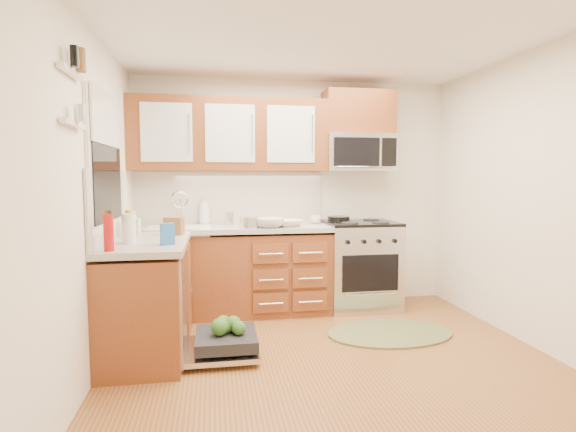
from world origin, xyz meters
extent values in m
plane|color=brown|center=(0.00, 0.00, 0.00)|extent=(3.50, 3.50, 0.00)
plane|color=white|center=(0.00, 0.00, 2.50)|extent=(3.50, 3.50, 0.00)
cube|color=silver|center=(0.00, 1.75, 1.25)|extent=(3.50, 0.04, 2.50)
cube|color=silver|center=(0.00, -1.75, 1.25)|extent=(3.50, 0.04, 2.50)
cube|color=silver|center=(-1.75, 0.00, 1.25)|extent=(0.04, 3.50, 2.50)
cube|color=silver|center=(1.75, 0.00, 1.25)|extent=(0.04, 3.50, 2.50)
cube|color=#623016|center=(-0.73, 1.45, 0.42)|extent=(2.05, 0.60, 0.85)
cube|color=#623016|center=(-1.45, 0.52, 0.42)|extent=(0.60, 1.25, 0.85)
cube|color=#A49F96|center=(-0.72, 1.44, 0.90)|extent=(2.07, 0.64, 0.05)
cube|color=#A49F96|center=(-1.44, 0.53, 0.90)|extent=(0.64, 1.27, 0.05)
cube|color=beige|center=(-0.73, 1.74, 1.21)|extent=(2.05, 0.02, 0.57)
cube|color=beige|center=(-1.74, 0.52, 1.21)|extent=(0.02, 1.25, 0.57)
cube|color=#623016|center=(0.68, 1.57, 2.13)|extent=(0.76, 0.35, 0.47)
cube|color=white|center=(-1.71, 0.50, 1.88)|extent=(0.02, 0.96, 0.40)
cube|color=white|center=(-1.72, -0.35, 2.05)|extent=(0.04, 0.40, 0.03)
cube|color=white|center=(-1.72, -0.35, 1.75)|extent=(0.04, 0.40, 0.03)
cylinder|color=black|center=(0.48, 1.60, 0.97)|extent=(0.28, 0.28, 0.05)
cylinder|color=silver|center=(-0.55, 1.23, 0.98)|extent=(0.19, 0.19, 0.11)
cube|color=#AB894E|center=(-0.17, 1.36, 0.94)|extent=(0.34, 0.27, 0.02)
cylinder|color=silver|center=(-0.74, 1.53, 1.00)|extent=(0.10, 0.10, 0.14)
cylinder|color=white|center=(-1.55, 0.36, 1.04)|extent=(0.14, 0.14, 0.23)
cylinder|color=yellow|center=(-1.62, 0.81, 1.04)|extent=(0.09, 0.09, 0.22)
cylinder|color=#B00F0E|center=(-1.62, 0.00, 1.05)|extent=(0.07, 0.07, 0.26)
cube|color=brown|center=(-1.25, 0.83, 1.00)|extent=(0.18, 0.15, 0.16)
cube|color=blue|center=(-1.25, 0.23, 1.01)|extent=(0.11, 0.09, 0.16)
imported|color=#999999|center=(-0.15, 1.32, 0.96)|extent=(0.35, 0.35, 0.07)
imported|color=#999999|center=(-0.35, 1.25, 0.97)|extent=(0.38, 0.38, 0.10)
imported|color=#999999|center=(0.20, 1.54, 0.97)|extent=(0.13, 0.13, 0.09)
imported|color=#999999|center=(-1.00, 1.67, 1.08)|extent=(0.12, 0.12, 0.31)
imported|color=#999999|center=(-1.62, 1.05, 1.02)|extent=(0.09, 0.10, 0.19)
imported|color=#999999|center=(-1.25, 0.98, 1.00)|extent=(0.12, 0.12, 0.15)
camera|label=1|loc=(-0.91, -3.23, 1.44)|focal=28.00mm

